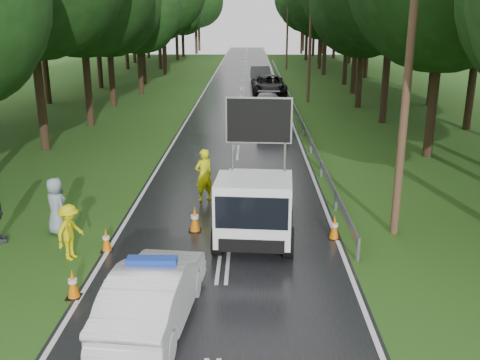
{
  "coord_description": "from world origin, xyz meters",
  "views": [
    {
      "loc": [
        0.7,
        -13.5,
        6.5
      ],
      "look_at": [
        0.39,
        3.28,
        1.3
      ],
      "focal_mm": 40.0,
      "sensor_mm": 36.0,
      "label": 1
    }
  ],
  "objects_px": {
    "police_sedan": "(154,294)",
    "work_truck": "(256,202)",
    "officer": "(204,175)",
    "civilian": "(273,223)",
    "barrier": "(249,195)",
    "queue_car_fourth": "(261,75)",
    "queue_car_third": "(269,85)",
    "queue_car_first": "(273,118)",
    "queue_car_second": "(266,104)"
  },
  "relations": [
    {
      "from": "police_sedan",
      "to": "officer",
      "type": "bearing_deg",
      "value": -87.16
    },
    {
      "from": "barrier",
      "to": "queue_car_fourth",
      "type": "xyz_separation_m",
      "value": [
        1.06,
        36.61,
        0.07
      ]
    },
    {
      "from": "police_sedan",
      "to": "queue_car_second",
      "type": "xyz_separation_m",
      "value": [
        3.19,
        26.17,
        -0.05
      ]
    },
    {
      "from": "barrier",
      "to": "queue_car_third",
      "type": "xyz_separation_m",
      "value": [
        1.62,
        28.34,
        0.08
      ]
    },
    {
      "from": "barrier",
      "to": "officer",
      "type": "height_order",
      "value": "officer"
    },
    {
      "from": "civilian",
      "to": "queue_car_third",
      "type": "height_order",
      "value": "civilian"
    },
    {
      "from": "police_sedan",
      "to": "queue_car_fourth",
      "type": "xyz_separation_m",
      "value": [
        3.12,
        43.16,
        0.1
      ]
    },
    {
      "from": "barrier",
      "to": "queue_car_third",
      "type": "distance_m",
      "value": 28.39
    },
    {
      "from": "police_sedan",
      "to": "work_truck",
      "type": "height_order",
      "value": "work_truck"
    },
    {
      "from": "officer",
      "to": "queue_car_third",
      "type": "relative_size",
      "value": 0.33
    },
    {
      "from": "barrier",
      "to": "queue_car_third",
      "type": "bearing_deg",
      "value": 93.51
    },
    {
      "from": "civilian",
      "to": "queue_car_second",
      "type": "relative_size",
      "value": 0.4
    },
    {
      "from": "officer",
      "to": "queue_car_first",
      "type": "distance_m",
      "value": 12.4
    },
    {
      "from": "barrier",
      "to": "queue_car_second",
      "type": "bearing_deg",
      "value": 93.48
    },
    {
      "from": "officer",
      "to": "civilian",
      "type": "bearing_deg",
      "value": 82.14
    },
    {
      "from": "officer",
      "to": "work_truck",
      "type": "bearing_deg",
      "value": 84.19
    },
    {
      "from": "civilian",
      "to": "queue_car_first",
      "type": "distance_m",
      "value": 16.47
    },
    {
      "from": "queue_car_third",
      "to": "work_truck",
      "type": "bearing_deg",
      "value": -93.88
    },
    {
      "from": "police_sedan",
      "to": "officer",
      "type": "xyz_separation_m",
      "value": [
        0.42,
        8.14,
        0.25
      ]
    },
    {
      "from": "work_truck",
      "to": "queue_car_second",
      "type": "distance_m",
      "value": 21.28
    },
    {
      "from": "police_sedan",
      "to": "civilian",
      "type": "distance_m",
      "value": 4.62
    },
    {
      "from": "queue_car_second",
      "to": "work_truck",
      "type": "bearing_deg",
      "value": -86.04
    },
    {
      "from": "work_truck",
      "to": "civilian",
      "type": "xyz_separation_m",
      "value": [
        0.48,
        -1.2,
        -0.17
      ]
    },
    {
      "from": "queue_car_third",
      "to": "police_sedan",
      "type": "bearing_deg",
      "value": -97.19
    },
    {
      "from": "queue_car_fourth",
      "to": "queue_car_third",
      "type": "bearing_deg",
      "value": -90.52
    },
    {
      "from": "officer",
      "to": "queue_car_fourth",
      "type": "relative_size",
      "value": 0.39
    },
    {
      "from": "work_truck",
      "to": "barrier",
      "type": "height_order",
      "value": "work_truck"
    },
    {
      "from": "police_sedan",
      "to": "queue_car_third",
      "type": "bearing_deg",
      "value": -90.24
    },
    {
      "from": "queue_car_first",
      "to": "barrier",
      "type": "bearing_deg",
      "value": -95.54
    },
    {
      "from": "queue_car_third",
      "to": "queue_car_fourth",
      "type": "relative_size",
      "value": 1.2
    },
    {
      "from": "barrier",
      "to": "queue_car_first",
      "type": "xyz_separation_m",
      "value": [
        1.33,
        13.63,
        0.05
      ]
    },
    {
      "from": "work_truck",
      "to": "barrier",
      "type": "bearing_deg",
      "value": 101.04
    },
    {
      "from": "queue_car_fourth",
      "to": "police_sedan",
      "type": "bearing_deg",
      "value": -98.49
    },
    {
      "from": "civilian",
      "to": "police_sedan",
      "type": "bearing_deg",
      "value": -130.58
    },
    {
      "from": "officer",
      "to": "queue_car_second",
      "type": "xyz_separation_m",
      "value": [
        2.77,
        18.04,
        -0.3
      ]
    },
    {
      "from": "officer",
      "to": "civilian",
      "type": "distance_m",
      "value": 5.0
    },
    {
      "from": "civilian",
      "to": "queue_car_third",
      "type": "bearing_deg",
      "value": 84.15
    },
    {
      "from": "work_truck",
      "to": "queue_car_first",
      "type": "xyz_separation_m",
      "value": [
        1.12,
        15.26,
        -0.29
      ]
    },
    {
      "from": "police_sedan",
      "to": "queue_car_first",
      "type": "height_order",
      "value": "queue_car_first"
    },
    {
      "from": "barrier",
      "to": "queue_car_fourth",
      "type": "relative_size",
      "value": 0.48
    },
    {
      "from": "queue_car_second",
      "to": "police_sedan",
      "type": "bearing_deg",
      "value": -90.49
    },
    {
      "from": "queue_car_second",
      "to": "queue_car_fourth",
      "type": "distance_m",
      "value": 16.98
    },
    {
      "from": "police_sedan",
      "to": "queue_car_third",
      "type": "xyz_separation_m",
      "value": [
        3.67,
        34.89,
        0.11
      ]
    },
    {
      "from": "queue_car_first",
      "to": "work_truck",
      "type": "bearing_deg",
      "value": -94.17
    },
    {
      "from": "queue_car_first",
      "to": "queue_car_fourth",
      "type": "height_order",
      "value": "queue_car_fourth"
    },
    {
      "from": "queue_car_first",
      "to": "queue_car_third",
      "type": "height_order",
      "value": "queue_car_third"
    },
    {
      "from": "civilian",
      "to": "barrier",
      "type": "bearing_deg",
      "value": 99.52
    },
    {
      "from": "queue_car_second",
      "to": "queue_car_fourth",
      "type": "xyz_separation_m",
      "value": [
        -0.07,
        16.98,
        0.15
      ]
    },
    {
      "from": "work_truck",
      "to": "queue_car_fourth",
      "type": "xyz_separation_m",
      "value": [
        0.85,
        38.24,
        -0.27
      ]
    },
    {
      "from": "police_sedan",
      "to": "queue_car_fourth",
      "type": "bearing_deg",
      "value": -88.36
    }
  ]
}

